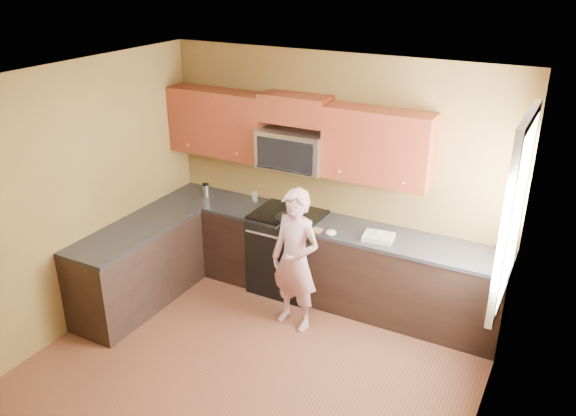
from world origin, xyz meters
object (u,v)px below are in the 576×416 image
Objects in this scene: woman at (295,260)px; butter_tub at (302,225)px; travel_mug at (206,197)px; microwave at (293,168)px; frying_pan at (288,222)px; stove at (288,251)px.

woman reaches higher than butter_tub.
travel_mug reaches higher than butter_tub.
microwave is 1.26m from travel_mug.
frying_pan is at bearing -9.97° from travel_mug.
microwave reaches higher than frying_pan.
woman is 0.54m from butter_tub.
frying_pan is 0.16m from butter_tub.
microwave reaches higher than woman.
stove is at bearing 151.76° from butter_tub.
microwave is at bearing 90.00° from stove.
woman is (0.41, -0.74, -0.69)m from microwave.
butter_tub is (0.14, 0.06, -0.03)m from frying_pan.
butter_tub is at bearing -46.16° from microwave.
stove is 0.98m from microwave.
butter_tub is 0.69× the size of travel_mug.
travel_mug is (-1.14, 0.02, 0.45)m from stove.
travel_mug is (-1.24, 0.22, -0.03)m from frying_pan.
woman is (0.41, -0.62, 0.28)m from stove.
frying_pan is at bearing -61.43° from stove.
travel_mug is at bearing 173.53° from butter_tub.
microwave reaches higher than stove.
stove is at bearing 133.50° from woman.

